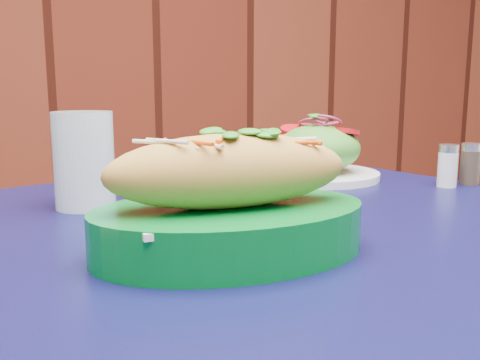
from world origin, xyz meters
name	(u,v)px	position (x,y,z in m)	size (l,w,h in m)	color
cafe_table	(283,287)	(0.18, 1.43, 0.66)	(0.99, 0.99, 0.75)	black
banh_mi_basket	(230,204)	(0.07, 1.33, 0.80)	(0.27, 0.18, 0.12)	#026821
salad_plate	(317,154)	(0.35, 1.65, 0.79)	(0.21, 0.21, 0.11)	white
water_glass	(84,160)	(-0.04, 1.58, 0.81)	(0.08, 0.08, 0.12)	silver
salt_shaker	(448,166)	(0.50, 1.51, 0.78)	(0.03, 0.03, 0.07)	white
pepper_shaker	(470,164)	(0.55, 1.51, 0.78)	(0.03, 0.03, 0.07)	#3F3326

